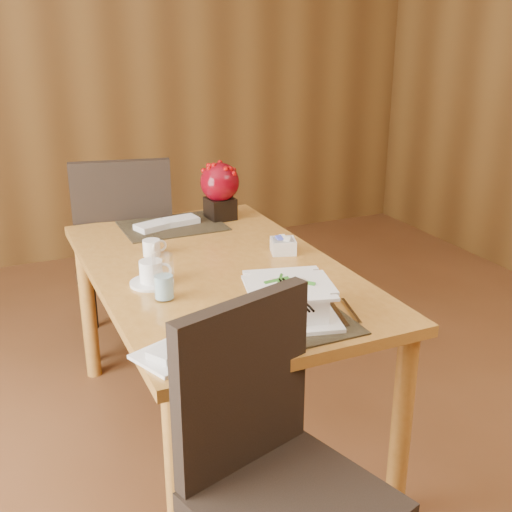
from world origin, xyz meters
name	(u,v)px	position (x,y,z in m)	size (l,w,h in m)	color
back_wall	(85,56)	(0.00, 3.00, 1.40)	(5.00, 0.02, 2.80)	brown
dining_table	(217,290)	(0.00, 0.60, 0.65)	(0.90, 1.50, 0.75)	#BA7E33
placemat_near	(280,325)	(0.00, 0.05, 0.75)	(0.45, 0.33, 0.01)	black
placemat_far	(173,226)	(0.00, 1.15, 0.75)	(0.45, 0.33, 0.01)	black
soup_setting	(289,301)	(0.05, 0.09, 0.81)	(0.35, 0.35, 0.12)	white
coffee_cup	(151,274)	(-0.27, 0.54, 0.79)	(0.16, 0.16, 0.09)	white
water_glass	(163,277)	(-0.27, 0.39, 0.83)	(0.07, 0.07, 0.16)	white
creamer_jug	(152,248)	(-0.19, 0.82, 0.78)	(0.09, 0.09, 0.06)	white
sugar_caddy	(283,246)	(0.30, 0.63, 0.78)	(0.10, 0.10, 0.06)	white
berry_decor	(220,187)	(0.24, 1.17, 0.90)	(0.18, 0.18, 0.27)	black
napkins_far	(169,223)	(-0.01, 1.15, 0.77)	(0.29, 0.11, 0.03)	silver
bread_plate	(169,356)	(-0.37, 0.00, 0.76)	(0.17, 0.17, 0.01)	white
near_chair	(272,461)	(-0.19, -0.29, 0.55)	(0.56, 0.57, 0.97)	black
far_chair	(125,245)	(-0.15, 1.47, 0.58)	(0.57, 0.57, 1.03)	black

